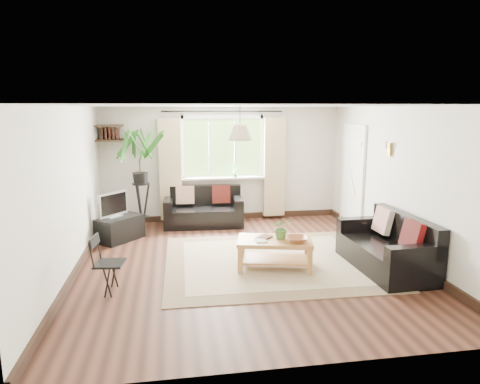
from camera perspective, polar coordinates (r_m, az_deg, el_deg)
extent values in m
plane|color=black|center=(6.73, 0.55, -9.47)|extent=(5.50, 5.50, 0.00)
plane|color=white|center=(6.30, 0.59, 11.43)|extent=(5.50, 5.50, 0.00)
cube|color=beige|center=(9.10, -2.34, 3.75)|extent=(5.00, 0.02, 2.40)
cube|color=beige|center=(3.80, 7.58, -6.85)|extent=(5.00, 0.02, 2.40)
cube|color=beige|center=(6.48, -21.79, -0.05)|extent=(0.02, 5.50, 2.40)
cube|color=beige|center=(7.25, 20.44, 1.16)|extent=(0.02, 5.50, 2.40)
cube|color=beige|center=(6.81, 4.33, -9.15)|extent=(3.37, 2.91, 0.02)
cube|color=silver|center=(8.77, 14.77, 1.79)|extent=(0.06, 0.96, 2.06)
imported|color=#41712D|center=(6.41, 5.58, -4.79)|extent=(0.32, 0.29, 0.32)
imported|color=#965533|center=(6.32, 7.61, -6.26)|extent=(0.34, 0.34, 0.08)
imported|color=silver|center=(6.31, 2.12, -6.47)|extent=(0.16, 0.21, 0.02)
imported|color=#532621|center=(6.52, 2.71, -5.87)|extent=(0.28, 0.28, 0.02)
cube|color=black|center=(8.08, -15.73, -4.71)|extent=(0.88, 0.92, 0.44)
imported|color=#2D6023|center=(9.03, -0.67, 2.84)|extent=(0.14, 0.10, 0.27)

